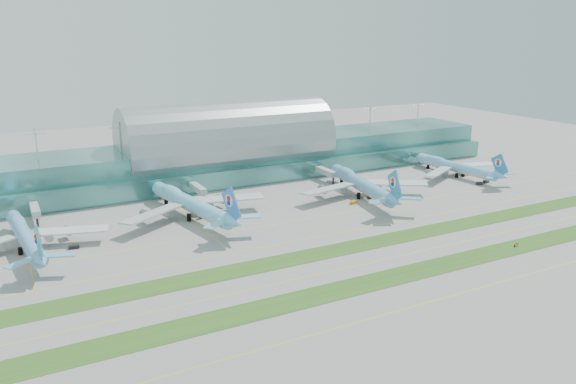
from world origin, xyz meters
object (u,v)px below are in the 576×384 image
airliner_b (190,203)px  terminal (228,152)px  airliner_d (455,166)px  taxiway_sign_east (516,245)px  airliner_c (361,183)px  airliner_a (25,235)px

airliner_b → terminal: bearing=44.9°
airliner_d → taxiway_sign_east: airliner_d is taller
airliner_b → taxiway_sign_east: (100.99, -94.54, -6.24)m
terminal → airliner_b: size_ratio=4.26×
airliner_c → taxiway_sign_east: (13.03, -86.98, -6.15)m
airliner_a → taxiway_sign_east: bearing=-32.5°
terminal → taxiway_sign_east: 167.09m
airliner_c → airliner_a: bearing=-169.7°
airliner_c → taxiway_sign_east: airliner_c is taller
airliner_b → airliner_d: (160.68, 1.38, -1.08)m
taxiway_sign_east → airliner_a: bearing=143.2°
airliner_d → taxiway_sign_east: 113.09m
airliner_d → airliner_b: bearing=175.4°
airliner_d → taxiway_sign_east: (-59.70, -95.92, -5.16)m
taxiway_sign_east → airliner_d: bearing=48.0°
taxiway_sign_east → terminal: bearing=100.1°
airliner_d → taxiway_sign_east: bearing=-127.0°
airliner_a → airliner_b: airliner_b is taller
terminal → airliner_d: size_ratio=5.04×
airliner_c → airliner_d: size_ratio=1.17×
airliner_c → taxiway_sign_east: bearing=-71.7°
airliner_a → airliner_b: bearing=1.8°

